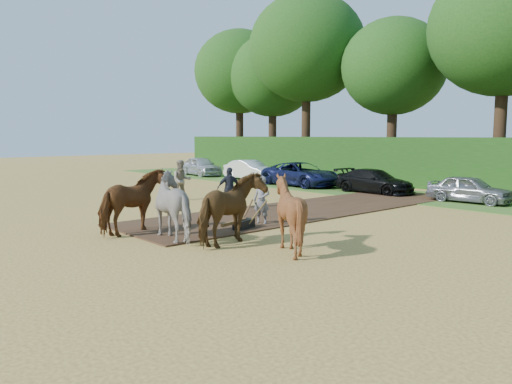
{
  "coord_description": "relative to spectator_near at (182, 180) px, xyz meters",
  "views": [
    {
      "loc": [
        15.69,
        -8.6,
        3.12
      ],
      "look_at": [
        4.34,
        1.34,
        1.4
      ],
      "focal_mm": 35.0,
      "sensor_mm": 36.0,
      "label": 1
    }
  ],
  "objects": [
    {
      "name": "parked_cars",
      "position": [
        4.81,
        9.49,
        -0.26
      ],
      "size": [
        36.29,
        3.54,
        1.49
      ],
      "color": "silver",
      "rests_on": "ground"
    },
    {
      "name": "spectator_near",
      "position": [
        0.0,
        0.0,
        0.0
      ],
      "size": [
        1.03,
        1.15,
        1.94
      ],
      "primitive_type": "imported",
      "rotation": [
        0.0,
        0.0,
        1.2
      ],
      "color": "#9E977C",
      "rests_on": "ground"
    },
    {
      "name": "plough_team",
      "position": [
        8.39,
        -4.51,
        0.05
      ],
      "size": [
        6.86,
        5.77,
        2.05
      ],
      "color": "brown",
      "rests_on": "ground"
    },
    {
      "name": "grass_verge",
      "position": [
        4.56,
        9.61,
        -0.96
      ],
      "size": [
        50.0,
        5.0,
        0.03
      ],
      "primitive_type": "cube",
      "color": "#38601E",
      "rests_on": "ground"
    },
    {
      "name": "spectator_far",
      "position": [
        3.83,
        -0.12,
        -0.08
      ],
      "size": [
        0.75,
        1.13,
        1.79
      ],
      "primitive_type": "imported",
      "rotation": [
        0.0,
        0.0,
        1.25
      ],
      "color": "#23262F",
      "rests_on": "ground"
    },
    {
      "name": "ground",
      "position": [
        4.56,
        -4.39,
        -0.97
      ],
      "size": [
        120.0,
        120.0,
        0.0
      ],
      "primitive_type": "plane",
      "color": "gold",
      "rests_on": "ground"
    },
    {
      "name": "treeline",
      "position": [
        2.86,
        17.29,
        8.0
      ],
      "size": [
        48.7,
        10.6,
        14.21
      ],
      "color": "#382616",
      "rests_on": "ground"
    },
    {
      "name": "earth_strip",
      "position": [
        6.06,
        2.61,
        -0.95
      ],
      "size": [
        4.5,
        17.0,
        0.05
      ],
      "primitive_type": "cube",
      "color": "#472D1C",
      "rests_on": "ground"
    },
    {
      "name": "hedgerow",
      "position": [
        4.56,
        14.11,
        0.53
      ],
      "size": [
        46.0,
        1.6,
        3.0
      ],
      "primitive_type": "cube",
      "color": "#14380F",
      "rests_on": "ground"
    }
  ]
}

